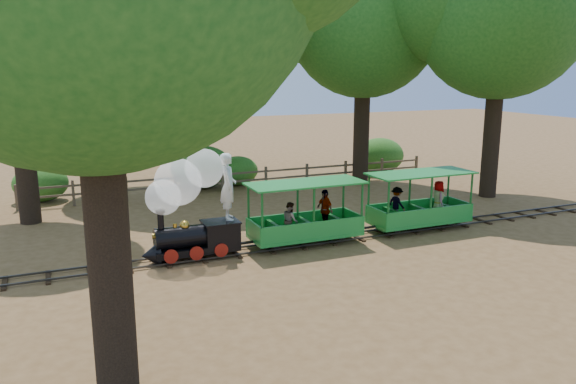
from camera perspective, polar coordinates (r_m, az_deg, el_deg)
name	(u,v)px	position (r m, az deg, el deg)	size (l,w,h in m)	color
ground	(328,241)	(17.46, 4.10, -5.02)	(90.00, 90.00, 0.00)	#966840
track	(328,239)	(17.43, 4.11, -4.81)	(22.00, 1.00, 0.10)	#3F3D3A
locomotive	(190,197)	(15.63, -9.98, -0.50)	(2.81, 1.29, 3.15)	black
carriage_front	(307,220)	(16.90, 1.91, -2.85)	(3.51, 1.43, 1.83)	#1F8F35
carriage_rear	(419,207)	(19.00, 13.15, -1.45)	(3.51, 1.43, 1.83)	#1F8F35
oak_nc	(184,14)	(25.13, -10.57, 17.39)	(9.48, 8.34, 10.88)	#2D2116
oak_ne	(363,12)	(26.06, 7.62, 17.69)	(8.53, 7.50, 10.73)	#2D2116
oak_e	(500,3)	(24.54, 20.71, 17.48)	(8.44, 7.43, 10.75)	#2D2116
fence	(245,178)	(24.49, -4.44, 1.45)	(18.10, 0.10, 1.00)	brown
shrub_west	(41,183)	(24.51, -23.84, 0.80)	(2.13, 1.64, 1.47)	#2D6B1E
shrub_mid_w	(201,167)	(25.21, -8.78, 2.52)	(2.75, 2.12, 1.90)	#2D6B1E
shrub_mid_e	(237,171)	(25.71, -5.17, 2.16)	(1.92, 1.48, 1.33)	#2D6B1E
shrub_east	(379,156)	(28.87, 9.27, 3.65)	(2.61, 2.01, 1.80)	#2D6B1E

